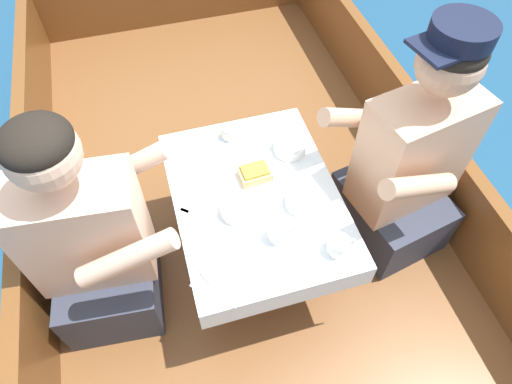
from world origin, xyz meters
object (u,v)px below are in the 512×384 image
object	(u,v)px
sandwich	(255,173)
coffee_cup_starboard	(339,245)
person_port	(94,243)
coffee_cup_port	(279,231)
tin_can	(230,132)
person_starboard	(407,167)

from	to	relation	value
sandwich	coffee_cup_starboard	size ratio (longest dim) A/B	1.19
person_port	coffee_cup_starboard	distance (m)	0.85
coffee_cup_port	coffee_cup_starboard	xyz separation A→B (m)	(0.18, -0.11, -0.00)
person_port	coffee_cup_port	size ratio (longest dim) A/B	9.81
person_port	sandwich	world-z (taller)	person_port
person_port	tin_can	distance (m)	0.68
person_starboard	sandwich	world-z (taller)	person_starboard
person_starboard	sandwich	xyz separation A→B (m)	(-0.58, 0.11, 0.03)
person_port	coffee_cup_port	world-z (taller)	person_port
person_port	sandwich	size ratio (longest dim) A/B	7.99
coffee_cup_starboard	person_port	bearing A→B (deg)	160.72
coffee_cup_starboard	tin_can	xyz separation A→B (m)	(-0.22, 0.62, -0.00)
person_port	person_starboard	size ratio (longest dim) A/B	0.93
sandwich	coffee_cup_port	distance (m)	0.27
sandwich	tin_can	bearing A→B (deg)	98.85
sandwich	coffee_cup_starboard	bearing A→B (deg)	-64.26
person_port	person_starboard	xyz separation A→B (m)	(1.21, -0.01, 0.03)
tin_can	coffee_cup_port	bearing A→B (deg)	-85.13
person_port	coffee_cup_starboard	world-z (taller)	person_port
person_port	sandwich	xyz separation A→B (m)	(0.62, 0.10, 0.06)
person_starboard	coffee_cup_starboard	size ratio (longest dim) A/B	10.29
coffee_cup_starboard	sandwich	bearing A→B (deg)	115.74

